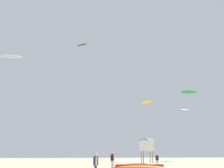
{
  "coord_description": "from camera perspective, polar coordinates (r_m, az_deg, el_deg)",
  "views": [
    {
      "loc": [
        -3.47,
        -14.86,
        1.81
      ],
      "look_at": [
        0.0,
        17.45,
        11.05
      ],
      "focal_mm": 38.2,
      "sensor_mm": 36.0,
      "label": 1
    }
  ],
  "objects": [
    {
      "name": "kite_aloft_1",
      "position": [
        61.67,
        17.95,
        -1.81
      ],
      "size": [
        3.97,
        1.57,
        0.86
      ],
      "color": "green"
    },
    {
      "name": "kite_aloft_5",
      "position": [
        41.51,
        -23.24,
        6.1
      ],
      "size": [
        3.76,
        1.08,
        0.95
      ],
      "color": "white"
    },
    {
      "name": "person_foreground",
      "position": [
        18.34,
        -3.91,
        -18.4
      ],
      "size": [
        0.38,
        0.56,
        1.7
      ],
      "rotation": [
        0.0,
        0.0,
        3.28
      ],
      "color": "#2D2D33",
      "rests_on": "ground"
    },
    {
      "name": "kite_grounded_near",
      "position": [
        24.62,
        6.58,
        -19.31
      ],
      "size": [
        5.25,
        1.92,
        0.62
      ],
      "color": "orange",
      "rests_on": "ground"
    },
    {
      "name": "person_left",
      "position": [
        27.31,
        0.11,
        -17.54
      ],
      "size": [
        0.41,
        0.47,
        1.75
      ],
      "rotation": [
        0.0,
        0.0,
        3.82
      ],
      "color": "silver",
      "rests_on": "ground"
    },
    {
      "name": "kite_aloft_4",
      "position": [
        58.19,
        -7.19,
        9.28
      ],
      "size": [
        2.82,
        2.23,
        0.69
      ],
      "color": "#2D2D33"
    },
    {
      "name": "lifeguard_tower",
      "position": [
        41.14,
        8.22,
        -13.99
      ],
      "size": [
        2.3,
        2.3,
        4.15
      ],
      "color": "#8C704C",
      "rests_on": "ground"
    },
    {
      "name": "person_midground",
      "position": [
        31.15,
        10.72,
        -17.26
      ],
      "size": [
        0.51,
        0.36,
        1.57
      ],
      "rotation": [
        0.0,
        0.0,
        1.82
      ],
      "color": "silver",
      "rests_on": "ground"
    },
    {
      "name": "kite_aloft_2",
      "position": [
        59.17,
        17.09,
        -6.02
      ],
      "size": [
        3.75,
        2.51,
        0.64
      ],
      "color": "blue"
    },
    {
      "name": "kite_aloft_0",
      "position": [
        55.54,
        8.18,
        -4.31
      ],
      "size": [
        2.52,
        3.0,
        0.58
      ],
      "color": "yellow"
    }
  ]
}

